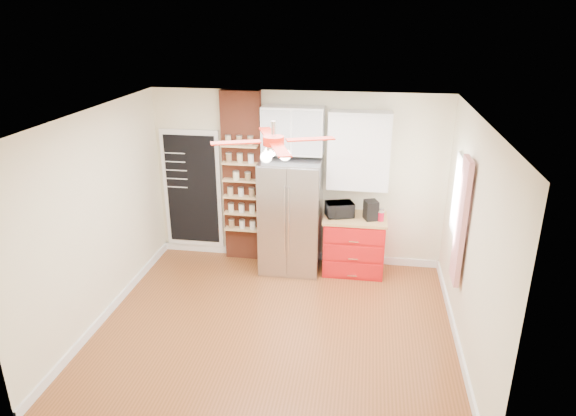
% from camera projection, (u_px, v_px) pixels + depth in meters
% --- Properties ---
extents(floor, '(4.50, 4.50, 0.00)m').
position_uv_depth(floor, '(275.00, 327.00, 6.57)').
color(floor, brown).
rests_on(floor, ground).
extents(ceiling, '(4.50, 4.50, 0.00)m').
position_uv_depth(ceiling, '(273.00, 117.00, 5.60)').
color(ceiling, white).
rests_on(ceiling, wall_back).
extents(wall_back, '(4.50, 0.02, 2.70)m').
position_uv_depth(wall_back, '(298.00, 179.00, 7.93)').
color(wall_back, beige).
rests_on(wall_back, floor).
extents(wall_front, '(4.50, 0.02, 2.70)m').
position_uv_depth(wall_front, '(231.00, 325.00, 4.24)').
color(wall_front, beige).
rests_on(wall_front, floor).
extents(wall_left, '(0.02, 4.00, 2.70)m').
position_uv_depth(wall_left, '(98.00, 219.00, 6.41)').
color(wall_left, beige).
rests_on(wall_left, floor).
extents(wall_right, '(0.02, 4.00, 2.70)m').
position_uv_depth(wall_right, '(471.00, 242.00, 5.76)').
color(wall_right, beige).
rests_on(wall_right, floor).
extents(chalkboard, '(0.95, 0.05, 1.95)m').
position_uv_depth(chalkboard, '(192.00, 190.00, 8.23)').
color(chalkboard, white).
rests_on(chalkboard, wall_back).
extents(brick_pillar, '(0.60, 0.16, 2.70)m').
position_uv_depth(brick_pillar, '(243.00, 178.00, 7.98)').
color(brick_pillar, brown).
rests_on(brick_pillar, floor).
extents(fridge, '(0.90, 0.70, 1.75)m').
position_uv_depth(fridge, '(291.00, 216.00, 7.76)').
color(fridge, '#A7A7AC').
rests_on(fridge, floor).
extents(upper_glass_cabinet, '(0.90, 0.35, 0.70)m').
position_uv_depth(upper_glass_cabinet, '(293.00, 130.00, 7.49)').
color(upper_glass_cabinet, white).
rests_on(upper_glass_cabinet, wall_back).
extents(red_cabinet, '(0.94, 0.64, 0.90)m').
position_uv_depth(red_cabinet, '(354.00, 244.00, 7.82)').
color(red_cabinet, red).
rests_on(red_cabinet, floor).
extents(upper_shelf_unit, '(0.90, 0.30, 1.15)m').
position_uv_depth(upper_shelf_unit, '(359.00, 151.00, 7.47)').
color(upper_shelf_unit, white).
rests_on(upper_shelf_unit, wall_back).
extents(window, '(0.04, 0.75, 1.05)m').
position_uv_depth(window, '(459.00, 198.00, 6.52)').
color(window, white).
rests_on(window, wall_right).
extents(curtain, '(0.06, 0.40, 1.55)m').
position_uv_depth(curtain, '(461.00, 222.00, 6.06)').
color(curtain, red).
rests_on(curtain, wall_right).
extents(ceiling_fan, '(1.40, 1.40, 0.44)m').
position_uv_depth(ceiling_fan, '(274.00, 141.00, 5.70)').
color(ceiling_fan, silver).
rests_on(ceiling_fan, ceiling).
extents(toaster_oven, '(0.47, 0.39, 0.22)m').
position_uv_depth(toaster_oven, '(339.00, 209.00, 7.65)').
color(toaster_oven, black).
rests_on(toaster_oven, red_cabinet).
extents(coffee_maker, '(0.24, 0.25, 0.29)m').
position_uv_depth(coffee_maker, '(371.00, 210.00, 7.53)').
color(coffee_maker, black).
rests_on(coffee_maker, red_cabinet).
extents(canister_left, '(0.11, 0.11, 0.14)m').
position_uv_depth(canister_left, '(381.00, 216.00, 7.50)').
color(canister_left, '#B40A24').
rests_on(canister_left, red_cabinet).
extents(canister_right, '(0.11, 0.11, 0.14)m').
position_uv_depth(canister_right, '(381.00, 213.00, 7.60)').
color(canister_right, '#A51609').
rests_on(canister_right, red_cabinet).
extents(pantry_jar_oats, '(0.11, 0.11, 0.13)m').
position_uv_depth(pantry_jar_oats, '(236.00, 176.00, 7.80)').
color(pantry_jar_oats, beige).
rests_on(pantry_jar_oats, brick_pillar).
extents(pantry_jar_beans, '(0.10, 0.10, 0.12)m').
position_uv_depth(pantry_jar_beans, '(248.00, 177.00, 7.77)').
color(pantry_jar_beans, olive).
rests_on(pantry_jar_beans, brick_pillar).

